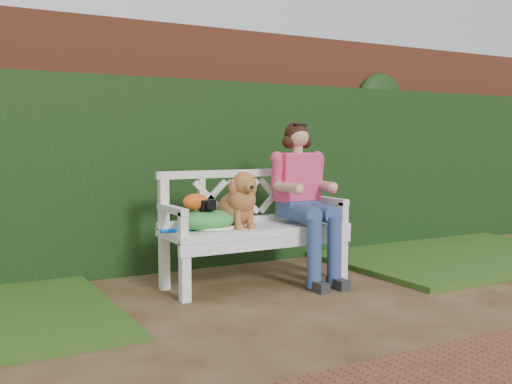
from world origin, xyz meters
TOP-DOWN VIEW (x-y plane):
  - ground at (0.00, 0.00)m, footprint 60.00×60.00m
  - brick_wall at (0.00, 1.90)m, footprint 10.00×0.30m
  - ivy_hedge at (0.00, 1.68)m, footprint 10.00×0.18m
  - grass_right at (2.40, 0.90)m, footprint 2.60×2.00m
  - garden_bench at (0.10, 0.81)m, footprint 1.61×0.70m
  - seated_woman at (0.51, 0.79)m, footprint 0.65×0.79m
  - dog at (-0.06, 0.82)m, footprint 0.42×0.48m
  - tennis_racket at (-0.30, 0.79)m, footprint 0.67×0.43m
  - green_bag at (-0.33, 0.82)m, footprint 0.56×0.50m
  - camera_item at (-0.34, 0.78)m, footprint 0.12×0.09m
  - baseball_glove at (-0.42, 0.82)m, footprint 0.23×0.20m

SIDE VIEW (x-z plane):
  - ground at x=0.00m, z-range 0.00..0.00m
  - grass_right at x=2.40m, z-range 0.00..0.05m
  - garden_bench at x=0.10m, z-range 0.00..0.48m
  - tennis_racket at x=-0.30m, z-range 0.48..0.51m
  - green_bag at x=-0.33m, z-range 0.48..0.63m
  - seated_woman at x=0.51m, z-range 0.00..1.24m
  - camera_item at x=-0.34m, z-range 0.63..0.71m
  - baseball_glove at x=-0.42m, z-range 0.63..0.76m
  - dog at x=-0.06m, z-range 0.48..0.93m
  - ivy_hedge at x=0.00m, z-range 0.00..1.70m
  - brick_wall at x=0.00m, z-range 0.00..2.20m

